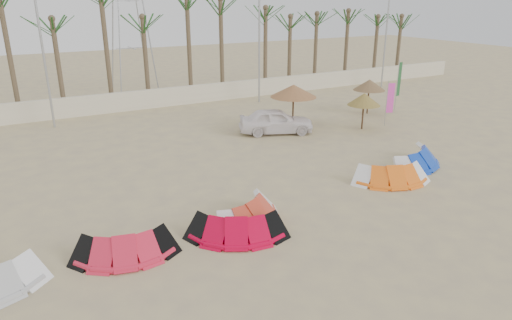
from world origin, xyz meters
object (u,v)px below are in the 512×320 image
kite_red_mid (232,223)px  parasol_right (369,85)px  kite_orange (387,172)px  kite_red_right (245,208)px  parasol_mid (364,99)px  kite_blue (411,156)px  parasol_left (294,91)px  car (276,121)px  kite_red_left (122,242)px

kite_red_mid → parasol_right: parasol_right is taller
kite_red_mid → kite_orange: size_ratio=1.03×
kite_red_right → parasol_right: (14.16, 9.55, 1.49)m
parasol_mid → kite_red_mid: bearing=-148.1°
kite_red_right → parasol_right: size_ratio=1.49×
kite_red_mid → parasol_right: (15.03, 10.30, 1.49)m
kite_blue → parasol_left: (-1.68, 7.44, 1.90)m
car → parasol_mid: bearing=-87.2°
kite_red_right → kite_red_mid: bearing=-139.4°
kite_red_right → parasol_left: parasol_left is taller
kite_blue → parasol_right: 9.83m
kite_red_left → parasol_right: (18.48, 9.78, 1.49)m
kite_red_left → car: (10.78, 8.81, 0.29)m
kite_red_mid → parasol_mid: (12.20, 7.59, 1.36)m
parasol_left → car: parasol_left is taller
parasol_left → kite_blue: bearing=-77.3°
kite_blue → parasol_left: bearing=102.7°
kite_red_right → parasol_right: 17.14m
parasol_right → kite_red_left: bearing=-152.1°
kite_orange → kite_red_left: bearing=-177.6°
parasol_left → car: (-1.14, -0.01, -1.61)m
kite_red_mid → kite_red_right: bearing=40.6°
kite_blue → parasol_left: size_ratio=1.42×
parasol_left → parasol_right: (6.56, 0.96, -0.41)m
kite_red_mid → parasol_left: (8.47, 9.33, 1.90)m
kite_red_left → car: car is taller
kite_orange → parasol_left: bearing=84.9°
kite_orange → car: (-0.40, 8.34, 0.29)m
kite_red_mid → parasol_left: 12.75m
kite_red_mid → kite_blue: size_ratio=0.97×
parasol_mid → car: parasol_mid is taller
kite_blue → car: car is taller
parasol_mid → kite_orange: bearing=-124.1°
kite_red_right → kite_blue: 9.35m
kite_red_left → car: bearing=39.3°
parasol_left → parasol_right: parasol_left is taller
kite_red_mid → car: car is taller
parasol_mid → parasol_right: size_ratio=0.94×
kite_red_left → kite_red_right: size_ratio=0.98×
kite_red_left → kite_red_right: same height
kite_blue → parasol_mid: (2.05, 5.70, 1.35)m
kite_red_mid → car: bearing=51.8°
kite_red_right → kite_red_left: bearing=-176.9°
kite_orange → car: bearing=92.7°
kite_red_mid → parasol_right: 18.28m
kite_orange → parasol_left: 8.59m
parasol_mid → car: 5.28m
kite_red_left → car: size_ratio=0.80×
kite_orange → car: 8.35m
car → parasol_left: bearing=-67.1°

